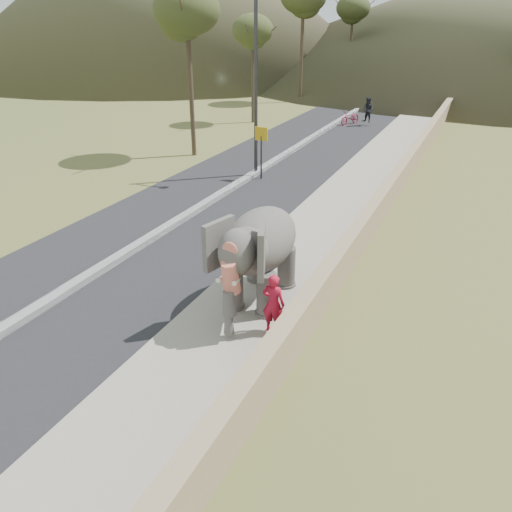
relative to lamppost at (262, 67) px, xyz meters
The scene contains 10 objects.
ground 14.60m from the lamppost, 70.07° to the right, with size 160.00×160.00×0.00m, color olive.
road 5.68m from the lamppost, 96.02° to the right, with size 7.00×120.00×0.03m, color black.
median 5.60m from the lamppost, 96.02° to the right, with size 0.35×120.00×0.22m, color black.
walkway 7.32m from the lamppost, 32.05° to the right, with size 3.00×120.00×0.15m, color #9E9687.
parapet 8.22m from the lamppost, 24.85° to the right, with size 0.30×120.00×1.10m, color tan.
lamppost is the anchor object (origin of this frame).
signboard 3.27m from the lamppost, 68.66° to the right, with size 0.60×0.08×2.40m.
elephant_and_man 12.01m from the lamppost, 65.83° to the right, with size 2.21×3.62×2.55m.
motorcyclist 14.31m from the lamppost, 85.50° to the left, with size 2.33×1.92×1.90m.
trees 19.96m from the lamppost, 79.53° to the left, with size 42.21×35.35×9.88m.
Camera 1 is at (4.74, -8.09, 6.97)m, focal length 35.00 mm.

